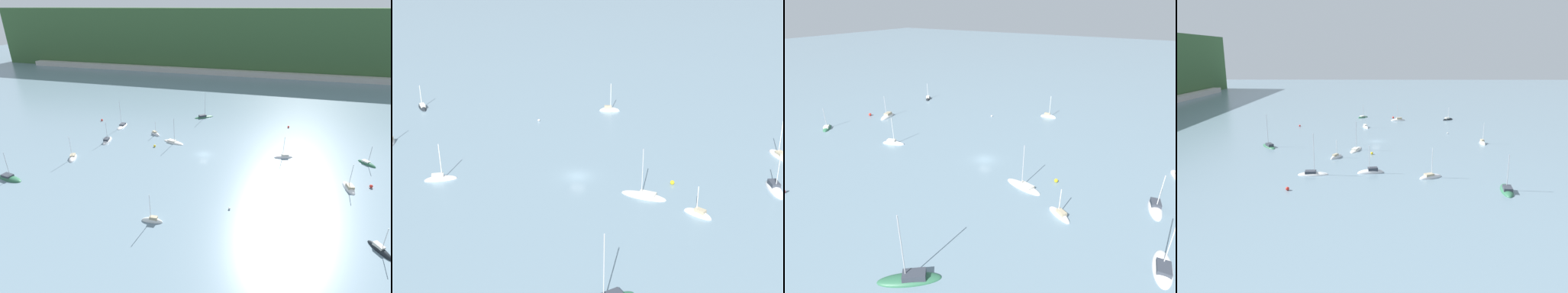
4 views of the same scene
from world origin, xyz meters
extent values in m
plane|color=slate|center=(0.00, 0.00, 0.00)|extent=(600.00, 600.00, 0.00)
ellipsoid|color=white|center=(-12.11, 6.11, 0.00)|extent=(8.16, 4.43, 1.23)
cube|color=beige|center=(-12.71, 6.28, 0.57)|extent=(3.16, 2.36, 0.46)
cylinder|color=#B2B2B7|center=(-11.73, 6.00, 4.53)|extent=(0.14, 0.14, 8.39)
ellipsoid|color=white|center=(40.35, -9.39, 0.00)|extent=(3.35, 6.51, 1.79)
cube|color=tan|center=(40.45, -9.87, 0.89)|extent=(1.91, 2.49, 0.80)
cylinder|color=silver|center=(40.28, -9.08, 3.62)|extent=(0.14, 0.14, 6.26)
ellipsoid|color=silver|center=(-34.46, 1.25, 0.00)|extent=(3.26, 6.89, 1.86)
cube|color=#333842|center=(-34.37, 0.73, 0.94)|extent=(1.89, 2.61, 0.85)
cylinder|color=silver|center=(-34.52, 1.57, 3.75)|extent=(0.14, 0.14, 6.48)
ellipsoid|color=silver|center=(-20.74, 11.17, 0.00)|extent=(4.83, 3.78, 1.89)
cube|color=tan|center=(-21.06, 11.39, 0.86)|extent=(1.99, 1.75, 0.69)
cylinder|color=silver|center=(-20.53, 11.04, 2.76)|extent=(0.14, 0.14, 4.49)
ellipsoid|color=silver|center=(24.11, 4.24, 0.00)|extent=(5.92, 3.27, 1.53)
cube|color=silver|center=(24.55, 4.38, 0.80)|extent=(2.30, 1.66, 0.75)
cylinder|color=silver|center=(23.84, 4.14, 3.67)|extent=(0.14, 0.14, 6.49)
ellipsoid|color=#2D6647|center=(-8.16, 33.78, 0.00)|extent=(7.98, 6.73, 1.22)
cube|color=#333842|center=(-8.69, 33.39, 0.78)|extent=(3.34, 3.05, 0.88)
cylinder|color=#B2B2B7|center=(-7.83, 34.03, 5.32)|extent=(0.14, 0.14, 9.97)
ellipsoid|color=#2D6647|center=(47.89, 6.25, 0.00)|extent=(5.14, 5.30, 1.52)
cube|color=silver|center=(47.58, 6.57, 0.68)|extent=(2.30, 2.34, 0.52)
cylinder|color=#B2B2B7|center=(48.08, 6.05, 3.16)|extent=(0.14, 0.14, 5.48)
ellipsoid|color=white|center=(-3.03, -34.68, 0.00)|extent=(4.84, 1.60, 1.88)
cube|color=tan|center=(-2.65, -34.65, 0.92)|extent=(1.77, 1.00, 0.82)
cylinder|color=silver|center=(-3.26, -34.70, 3.66)|extent=(0.14, 0.14, 6.28)
ellipsoid|color=black|center=(42.17, -31.49, 0.00)|extent=(4.40, 5.55, 1.72)
cube|color=silver|center=(41.92, -31.12, 0.82)|extent=(2.00, 2.28, 0.70)
cylinder|color=silver|center=(42.33, -31.73, 3.03)|extent=(0.14, 0.14, 5.11)
ellipsoid|color=white|center=(-36.10, 15.22, 0.00)|extent=(3.04, 7.51, 1.31)
cube|color=#333842|center=(-36.14, 15.80, 0.69)|extent=(1.95, 2.77, 0.66)
cylinder|color=silver|center=(-36.07, 14.85, 5.30)|extent=(0.14, 0.14, 9.88)
sphere|color=white|center=(12.39, -26.08, 0.25)|extent=(0.50, 0.50, 0.50)
sphere|color=yellow|center=(-16.99, 1.21, 0.37)|extent=(0.75, 0.75, 0.75)
sphere|color=red|center=(45.91, -7.50, 0.42)|extent=(0.85, 0.85, 0.85)
camera|label=1|loc=(19.86, -83.27, 42.35)|focal=28.00mm
camera|label=2|loc=(-12.15, 86.97, 44.95)|focal=50.00mm
camera|label=3|loc=(-30.20, 53.31, 32.19)|focal=28.00mm
camera|label=4|loc=(-124.07, -0.37, 28.82)|focal=35.00mm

